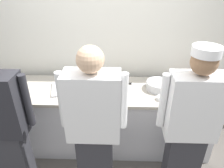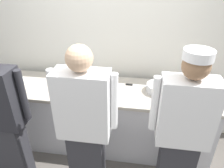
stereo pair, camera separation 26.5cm
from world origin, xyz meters
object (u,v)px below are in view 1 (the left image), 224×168
at_px(plate_stack_front, 10,88).
at_px(chefs_knife, 133,84).
at_px(sheet_tray, 72,88).
at_px(mixing_bowl_steel, 159,85).
at_px(chef_center, 94,128).
at_px(ramekin_red_sauce, 160,98).
at_px(ramekin_orange_sauce, 189,98).
at_px(squeeze_bottle_secondary, 113,90).
at_px(chef_far_right, 189,126).
at_px(squeeze_bottle_primary, 195,76).
at_px(chef_near_left, 3,124).

xyz_separation_m(plate_stack_front, chefs_knife, (1.55, 0.22, -0.04)).
distance_m(plate_stack_front, sheet_tray, 0.76).
bearing_deg(sheet_tray, mixing_bowl_steel, 1.29).
bearing_deg(chef_center, plate_stack_front, 148.45).
bearing_deg(plate_stack_front, chef_center, -31.55).
height_order(ramekin_red_sauce, ramekin_orange_sauce, ramekin_red_sauce).
bearing_deg(ramekin_orange_sauce, squeeze_bottle_secondary, 176.35).
distance_m(chef_far_right, squeeze_bottle_primary, 0.99).
height_order(squeeze_bottle_primary, squeeze_bottle_secondary, squeeze_bottle_primary).
bearing_deg(chef_far_right, chef_center, -176.21).
height_order(mixing_bowl_steel, squeeze_bottle_primary, squeeze_bottle_primary).
relative_size(ramekin_red_sauce, chefs_knife, 0.30).
xyz_separation_m(chef_near_left, ramekin_orange_sauce, (1.95, 0.51, 0.01)).
xyz_separation_m(mixing_bowl_steel, ramekin_red_sauce, (-0.02, -0.25, -0.03)).
bearing_deg(squeeze_bottle_secondary, chefs_knife, 49.55).
bearing_deg(ramekin_red_sauce, mixing_bowl_steel, 85.44).
height_order(squeeze_bottle_primary, chefs_knife, squeeze_bottle_primary).
distance_m(chef_center, mixing_bowl_steel, 1.09).
bearing_deg(squeeze_bottle_primary, chef_far_right, -109.67).
distance_m(mixing_bowl_steel, chefs_knife, 0.33).
distance_m(mixing_bowl_steel, squeeze_bottle_primary, 0.55).
bearing_deg(plate_stack_front, chefs_knife, 8.27).
distance_m(chef_center, squeeze_bottle_secondary, 0.64).
bearing_deg(squeeze_bottle_primary, mixing_bowl_steel, -159.33).
bearing_deg(squeeze_bottle_secondary, ramekin_red_sauce, -6.28).
distance_m(chef_near_left, sheet_tray, 0.91).
distance_m(mixing_bowl_steel, ramekin_orange_sauce, 0.41).
bearing_deg(chefs_knife, ramekin_orange_sauce, -29.77).
bearing_deg(ramekin_orange_sauce, chefs_knife, 150.23).
distance_m(chef_near_left, ramekin_orange_sauce, 2.01).
distance_m(chef_near_left, ramekin_red_sauce, 1.69).
bearing_deg(sheet_tray, chefs_knife, 9.85).
xyz_separation_m(mixing_bowl_steel, squeeze_bottle_primary, (0.51, 0.19, 0.04)).
distance_m(chef_far_right, ramekin_red_sauce, 0.53).
bearing_deg(sheet_tray, ramekin_red_sauce, -11.86).
bearing_deg(squeeze_bottle_primary, sheet_tray, -172.32).
bearing_deg(chef_center, chef_near_left, 177.39).
bearing_deg(plate_stack_front, sheet_tray, 6.61).
xyz_separation_m(ramekin_red_sauce, ramekin_orange_sauce, (0.34, 0.00, -0.00)).
distance_m(sheet_tray, ramekin_orange_sauce, 1.44).
xyz_separation_m(chef_far_right, squeeze_bottle_secondary, (-0.74, 0.55, 0.07)).
bearing_deg(chefs_knife, chef_near_left, -146.55).
relative_size(squeeze_bottle_primary, squeeze_bottle_secondary, 1.03).
height_order(chef_near_left, mixing_bowl_steel, chef_near_left).
height_order(plate_stack_front, sheet_tray, plate_stack_front).
bearing_deg(chef_near_left, sheet_tray, 54.20).
height_order(chef_far_right, ramekin_orange_sauce, chef_far_right).
bearing_deg(squeeze_bottle_secondary, mixing_bowl_steel, 18.57).
xyz_separation_m(chef_near_left, squeeze_bottle_primary, (2.14, 0.95, 0.08)).
bearing_deg(mixing_bowl_steel, chef_near_left, -155.01).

